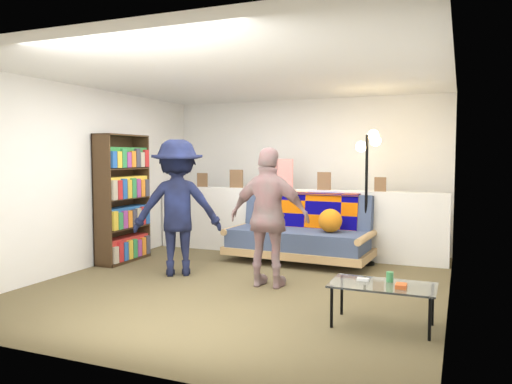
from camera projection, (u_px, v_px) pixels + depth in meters
ground at (243, 283)px, 5.85m from camera, size 5.00×5.00×0.00m
room_shell at (258, 142)px, 6.17m from camera, size 4.60×5.05×2.45m
half_wall_ledge at (292, 222)px, 7.48m from camera, size 4.45×0.15×1.00m
ledge_decor at (277, 177)px, 7.50m from camera, size 2.97×0.02×0.45m
futon_sofa at (301, 233)px, 7.03m from camera, size 2.06×1.08×0.86m
bookshelf at (123, 203)px, 7.04m from camera, size 0.30×0.90×1.79m
coffee_table at (383, 287)px, 4.35m from camera, size 0.90×0.50×0.47m
floor_lamp at (369, 169)px, 6.80m from camera, size 0.37×0.35×1.85m
person_left at (178, 207)px, 6.25m from camera, size 1.27×1.10×1.70m
person_right at (269, 217)px, 5.66m from camera, size 0.94×0.40×1.59m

